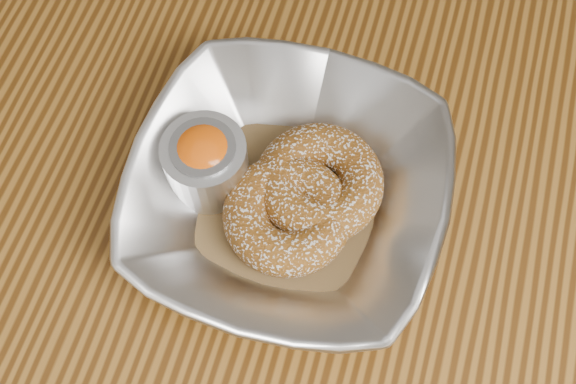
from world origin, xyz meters
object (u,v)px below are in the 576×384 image
(table, at_px, (391,204))
(donut_back, at_px, (319,182))
(serving_bowl, at_px, (288,194))
(ramekin, at_px, (206,161))
(donut_front, at_px, (287,215))

(table, relative_size, donut_back, 12.92)
(table, xyz_separation_m, donut_back, (-0.06, -0.06, 0.13))
(table, distance_m, serving_bowl, 0.16)
(table, height_order, donut_back, donut_back)
(serving_bowl, xyz_separation_m, donut_back, (0.02, 0.02, -0.00))
(donut_back, xyz_separation_m, ramekin, (-0.08, -0.01, 0.01))
(ramekin, bearing_deg, donut_back, 8.34)
(serving_bowl, distance_m, donut_back, 0.02)
(table, relative_size, ramekin, 19.99)
(donut_front, xyz_separation_m, ramekin, (-0.07, 0.02, 0.01))
(donut_front, relative_size, ramekin, 1.52)
(serving_bowl, height_order, donut_front, serving_bowl)
(table, height_order, ramekin, ramekin)
(donut_back, height_order, ramekin, ramekin)
(donut_front, height_order, ramekin, ramekin)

